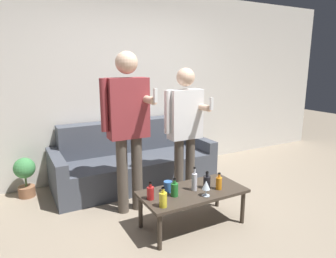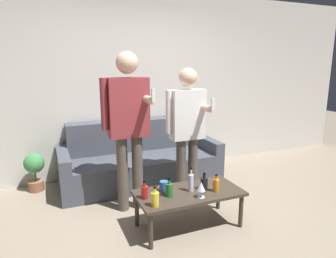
{
  "view_description": "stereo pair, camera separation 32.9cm",
  "coord_description": "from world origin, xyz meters",
  "px_view_note": "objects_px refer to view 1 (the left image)",
  "views": [
    {
      "loc": [
        -1.59,
        -2.27,
        1.66
      ],
      "look_at": [
        -0.06,
        0.56,
        0.95
      ],
      "focal_mm": 32.0,
      "sensor_mm": 36.0,
      "label": 1
    },
    {
      "loc": [
        -1.29,
        -2.41,
        1.66
      ],
      "look_at": [
        -0.06,
        0.56,
        0.95
      ],
      "focal_mm": 32.0,
      "sensor_mm": 36.0,
      "label": 2
    }
  ],
  "objects_px": {
    "bottle_orange": "(207,182)",
    "couch": "(133,161)",
    "person_standing_left": "(128,120)",
    "person_standing_right": "(185,124)",
    "coffee_table": "(193,194)"
  },
  "relations": [
    {
      "from": "person_standing_left",
      "to": "couch",
      "type": "bearing_deg",
      "value": 65.61
    },
    {
      "from": "bottle_orange",
      "to": "coffee_table",
      "type": "bearing_deg",
      "value": 174.17
    },
    {
      "from": "coffee_table",
      "to": "person_standing_right",
      "type": "xyz_separation_m",
      "value": [
        0.25,
        0.58,
        0.61
      ]
    },
    {
      "from": "person_standing_left",
      "to": "person_standing_right",
      "type": "distance_m",
      "value": 0.71
    },
    {
      "from": "person_standing_left",
      "to": "person_standing_right",
      "type": "bearing_deg",
      "value": -2.82
    },
    {
      "from": "bottle_orange",
      "to": "couch",
      "type": "bearing_deg",
      "value": 100.26
    },
    {
      "from": "coffee_table",
      "to": "person_standing_left",
      "type": "bearing_deg",
      "value": 126.24
    },
    {
      "from": "couch",
      "to": "bottle_orange",
      "type": "bearing_deg",
      "value": -79.74
    },
    {
      "from": "couch",
      "to": "person_standing_left",
      "type": "bearing_deg",
      "value": -114.39
    },
    {
      "from": "person_standing_right",
      "to": "coffee_table",
      "type": "bearing_deg",
      "value": -113.64
    },
    {
      "from": "couch",
      "to": "person_standing_right",
      "type": "height_order",
      "value": "person_standing_right"
    },
    {
      "from": "couch",
      "to": "person_standing_right",
      "type": "xyz_separation_m",
      "value": [
        0.35,
        -0.82,
        0.65
      ]
    },
    {
      "from": "coffee_table",
      "to": "bottle_orange",
      "type": "height_order",
      "value": "bottle_orange"
    },
    {
      "from": "couch",
      "to": "person_standing_left",
      "type": "xyz_separation_m",
      "value": [
        -0.36,
        -0.79,
        0.76
      ]
    },
    {
      "from": "coffee_table",
      "to": "person_standing_right",
      "type": "relative_size",
      "value": 0.67
    }
  ]
}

